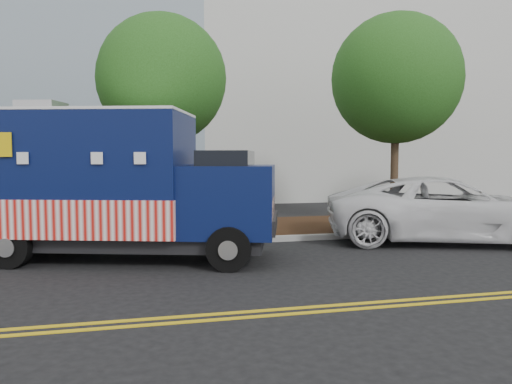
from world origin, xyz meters
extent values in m
plane|color=black|center=(0.00, 0.00, 0.00)|extent=(120.00, 120.00, 0.00)
cube|color=#9E9E99|center=(0.00, 1.40, 0.07)|extent=(120.00, 0.18, 0.15)
cube|color=black|center=(0.00, 3.50, 0.07)|extent=(120.00, 4.00, 0.15)
cube|color=gold|center=(0.00, -4.45, 0.01)|extent=(120.00, 0.10, 0.01)
cube|color=gold|center=(0.00, -4.70, 0.01)|extent=(120.00, 0.10, 0.01)
cylinder|color=#38281C|center=(-0.41, 3.10, 1.80)|extent=(0.26, 0.26, 3.59)
sphere|color=#1F4914|center=(-0.41, 3.10, 4.51)|extent=(3.67, 3.67, 3.67)
cylinder|color=#38281C|center=(7.28, 3.70, 1.90)|extent=(0.26, 0.26, 3.81)
sphere|color=#1F4914|center=(7.28, 3.70, 4.88)|extent=(4.30, 4.30, 4.30)
cube|color=#473828|center=(-2.73, 1.74, 1.20)|extent=(0.06, 0.06, 2.40)
cube|color=black|center=(-1.34, -0.02, 0.45)|extent=(6.39, 3.73, 0.30)
cube|color=#091342|center=(-2.27, 0.26, 1.95)|extent=(5.07, 3.71, 2.60)
cube|color=red|center=(-2.27, 0.26, 1.03)|extent=(5.13, 3.78, 0.81)
cube|color=white|center=(-2.27, 0.26, 3.27)|extent=(5.07, 3.71, 0.06)
cube|color=#B7B7BA|center=(-3.20, 0.55, 3.41)|extent=(1.08, 1.08, 0.24)
cube|color=#091342|center=(0.84, -0.69, 1.35)|extent=(2.54, 2.79, 1.51)
cube|color=black|center=(0.78, -0.67, 2.08)|extent=(1.65, 2.33, 0.70)
cube|color=black|center=(1.79, -0.98, 0.84)|extent=(0.71, 2.09, 0.32)
cube|color=#B7B7BA|center=(-1.58, 1.40, 2.00)|extent=(1.88, 0.61, 1.19)
cube|color=yellow|center=(-3.45, 1.97, 2.54)|extent=(1.25, 0.40, 0.49)
cylinder|color=black|center=(0.62, -1.77, 0.45)|extent=(0.96, 0.56, 0.91)
cylinder|color=black|center=(1.26, 0.34, 0.45)|extent=(0.96, 0.56, 0.91)
cylinder|color=black|center=(-3.73, -0.45, 0.45)|extent=(0.96, 0.56, 0.91)
cylinder|color=black|center=(-3.09, 1.66, 0.45)|extent=(0.96, 0.56, 0.91)
imported|color=white|center=(6.96, 0.32, 0.88)|extent=(6.95, 4.87, 1.76)
camera|label=1|loc=(-1.16, -11.52, 2.30)|focal=35.00mm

